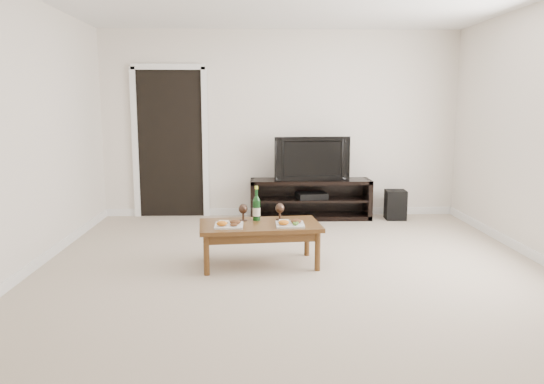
{
  "coord_description": "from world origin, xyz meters",
  "views": [
    {
      "loc": [
        -0.36,
        -4.76,
        1.58
      ],
      "look_at": [
        -0.19,
        0.54,
        0.7
      ],
      "focal_mm": 35.0,
      "sensor_mm": 36.0,
      "label": 1
    }
  ],
  "objects_px": {
    "media_console": "(310,199)",
    "television": "(311,158)",
    "coffee_table": "(260,244)",
    "subwoofer": "(395,205)"
  },
  "relations": [
    {
      "from": "media_console",
      "to": "television",
      "type": "height_order",
      "value": "television"
    },
    {
      "from": "coffee_table",
      "to": "subwoofer",
      "type": "bearing_deg",
      "value": 47.35
    },
    {
      "from": "media_console",
      "to": "television",
      "type": "bearing_deg",
      "value": 0.0
    },
    {
      "from": "subwoofer",
      "to": "coffee_table",
      "type": "height_order",
      "value": "coffee_table"
    },
    {
      "from": "media_console",
      "to": "coffee_table",
      "type": "bearing_deg",
      "value": -108.59
    },
    {
      "from": "television",
      "to": "coffee_table",
      "type": "relative_size",
      "value": 0.88
    },
    {
      "from": "media_console",
      "to": "subwoofer",
      "type": "bearing_deg",
      "value": -4.61
    },
    {
      "from": "media_console",
      "to": "subwoofer",
      "type": "xyz_separation_m",
      "value": [
        1.18,
        -0.09,
        -0.07
      ]
    },
    {
      "from": "media_console",
      "to": "subwoofer",
      "type": "relative_size",
      "value": 4.08
    },
    {
      "from": "media_console",
      "to": "subwoofer",
      "type": "height_order",
      "value": "media_console"
    }
  ]
}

